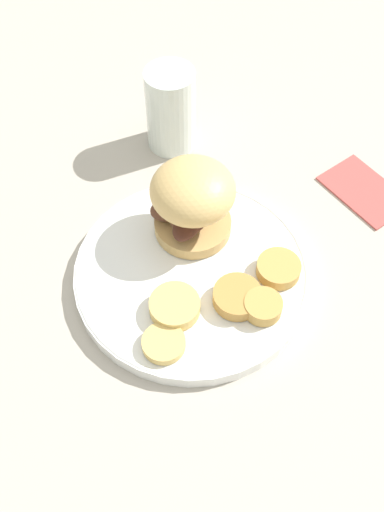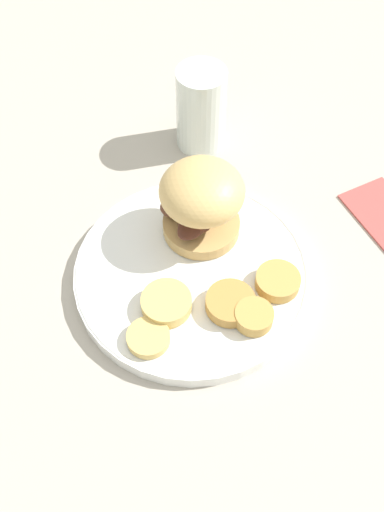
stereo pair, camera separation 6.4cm
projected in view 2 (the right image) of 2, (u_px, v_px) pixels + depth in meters
ground_plane at (192, 278)px, 0.67m from camera, size 4.00×4.00×0.00m
dinner_plate at (192, 273)px, 0.67m from camera, size 0.26×0.26×0.02m
sandwich at (201, 202)px, 0.65m from camera, size 0.09×0.09×0.09m
potato_round_0 at (278, 281)px, 0.64m from camera, size 0.05×0.05×0.01m
potato_round_1 at (166, 303)px, 0.62m from camera, size 0.05×0.05×0.02m
potato_round_2 at (230, 303)px, 0.62m from camera, size 0.05×0.05×0.02m
potato_round_3 at (148, 338)px, 0.60m from camera, size 0.04×0.04×0.01m
potato_round_4 at (254, 317)px, 0.61m from camera, size 0.04×0.04×0.02m
drinking_glass at (201, 109)px, 0.75m from camera, size 0.06×0.06×0.11m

